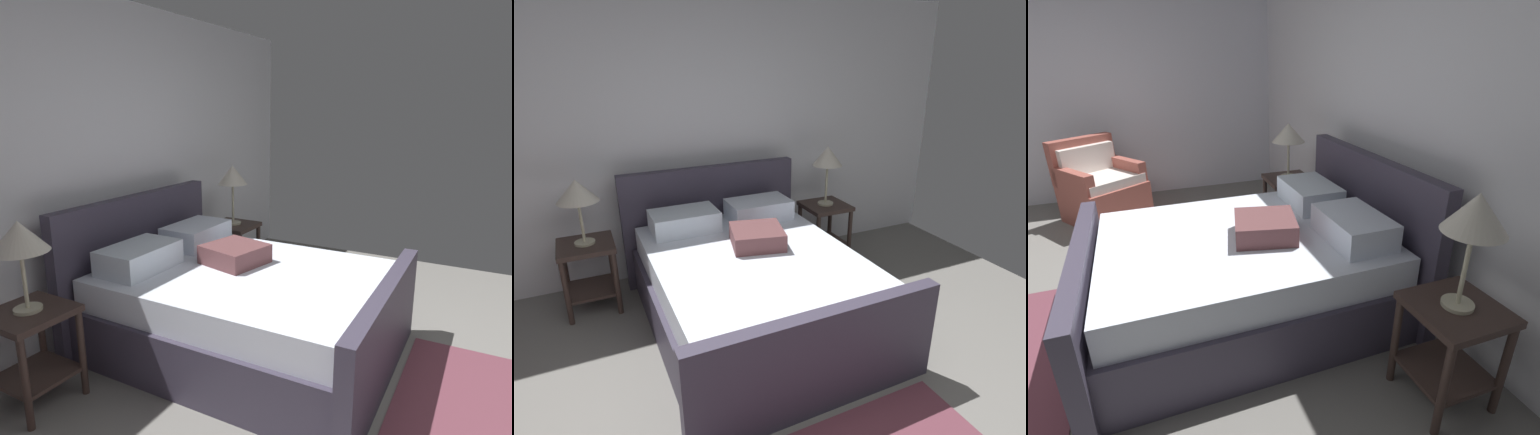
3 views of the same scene
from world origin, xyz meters
TOP-DOWN VIEW (x-y plane):
  - wall_back at (0.00, 2.98)m, footprint 5.78×0.12m
  - bed at (0.15, 1.77)m, footprint 1.68×2.12m
  - nightstand_right at (1.30, 2.53)m, footprint 0.44×0.44m
  - table_lamp_right at (1.30, 2.53)m, footprint 0.30×0.30m
  - nightstand_left at (-1.01, 2.52)m, footprint 0.44×0.44m
  - table_lamp_left at (-1.01, 2.52)m, footprint 0.32×0.32m
  - armchair at (-2.09, 0.67)m, footprint 1.01×1.01m

SIDE VIEW (x-z plane):
  - bed at x=0.15m, z-range -0.20..0.88m
  - armchair at x=-2.09m, z-range -0.10..0.80m
  - nightstand_right at x=1.30m, z-range 0.10..0.70m
  - nightstand_left at x=-1.01m, z-range 0.10..0.70m
  - table_lamp_left at x=-1.01m, z-range 0.77..1.31m
  - table_lamp_right at x=1.30m, z-range 0.79..1.39m
  - wall_back at x=0.00m, z-range 0.00..2.59m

